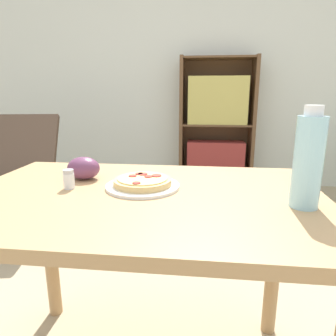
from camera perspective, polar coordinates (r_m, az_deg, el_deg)
name	(u,v)px	position (r m, az deg, el deg)	size (l,w,h in m)	color
wall_back	(189,70)	(3.54, 4.02, 18.07)	(8.00, 0.05, 2.60)	silver
dining_table	(142,226)	(0.99, -4.96, -10.93)	(1.13, 0.75, 0.75)	tan
pizza_on_plate	(143,183)	(0.99, -4.84, -2.90)	(0.24, 0.24, 0.04)	white
grape_bunch	(84,168)	(1.12, -15.78, -0.05)	(0.12, 0.10, 0.08)	#6B3856
drink_bottle	(308,161)	(0.87, 25.13, 1.24)	(0.08, 0.08, 0.27)	#A3DBEA
salt_shaker	(69,179)	(1.02, -18.37, -2.05)	(0.04, 0.04, 0.06)	white
lounge_chair_near	(15,195)	(2.61, -27.14, -4.56)	(0.70, 0.86, 0.88)	slate
bookshelf	(216,130)	(3.37, 9.18, 7.12)	(0.80, 0.31, 1.43)	brown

